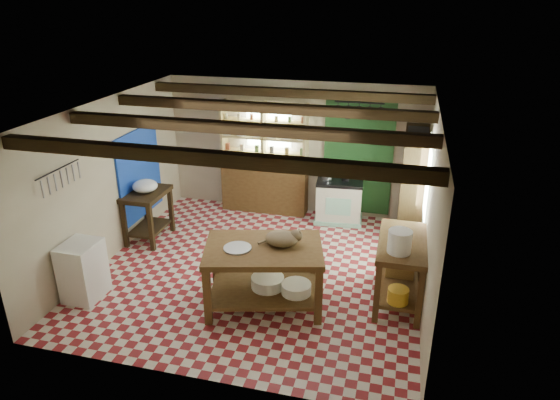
% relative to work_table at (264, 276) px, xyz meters
% --- Properties ---
extents(floor, '(5.00, 5.00, 0.02)m').
position_rel_work_table_xyz_m(floor, '(-0.34, 0.87, -0.46)').
color(floor, maroon).
rests_on(floor, ground).
extents(ceiling, '(5.00, 5.00, 0.02)m').
position_rel_work_table_xyz_m(ceiling, '(-0.34, 0.87, 2.15)').
color(ceiling, '#46464B').
rests_on(ceiling, wall_back).
extents(wall_back, '(5.00, 0.04, 2.60)m').
position_rel_work_table_xyz_m(wall_back, '(-0.34, 3.37, 0.85)').
color(wall_back, '#C2B79C').
rests_on(wall_back, floor).
extents(wall_front, '(5.00, 0.04, 2.60)m').
position_rel_work_table_xyz_m(wall_front, '(-0.34, -1.63, 0.85)').
color(wall_front, '#C2B79C').
rests_on(wall_front, floor).
extents(wall_left, '(0.04, 5.00, 2.60)m').
position_rel_work_table_xyz_m(wall_left, '(-2.84, 0.87, 0.85)').
color(wall_left, '#C2B79C').
rests_on(wall_left, floor).
extents(wall_right, '(0.04, 5.00, 2.60)m').
position_rel_work_table_xyz_m(wall_right, '(2.16, 0.87, 0.85)').
color(wall_right, '#C2B79C').
rests_on(wall_right, floor).
extents(ceiling_beams, '(5.00, 3.80, 0.15)m').
position_rel_work_table_xyz_m(ceiling_beams, '(-0.34, 0.87, 2.03)').
color(ceiling_beams, '#322311').
rests_on(ceiling_beams, ceiling).
extents(blue_wall_patch, '(0.04, 1.40, 1.60)m').
position_rel_work_table_xyz_m(blue_wall_patch, '(-2.81, 1.77, 0.65)').
color(blue_wall_patch, '#1841BA').
rests_on(blue_wall_patch, wall_left).
extents(green_wall_patch, '(1.30, 0.04, 2.30)m').
position_rel_work_table_xyz_m(green_wall_patch, '(0.91, 3.34, 0.80)').
color(green_wall_patch, '#1C471E').
rests_on(green_wall_patch, wall_back).
extents(window_back, '(0.90, 0.02, 0.80)m').
position_rel_work_table_xyz_m(window_back, '(-0.84, 3.35, 1.25)').
color(window_back, beige).
rests_on(window_back, wall_back).
extents(window_right, '(0.02, 1.30, 1.20)m').
position_rel_work_table_xyz_m(window_right, '(2.14, 1.87, 0.95)').
color(window_right, beige).
rests_on(window_right, wall_right).
extents(utensil_rail, '(0.06, 0.90, 0.28)m').
position_rel_work_table_xyz_m(utensil_rail, '(-2.78, -0.33, 1.33)').
color(utensil_rail, black).
rests_on(utensil_rail, wall_left).
extents(pot_rack, '(0.86, 0.12, 0.36)m').
position_rel_work_table_xyz_m(pot_rack, '(0.91, 2.92, 1.73)').
color(pot_rack, black).
rests_on(pot_rack, ceiling).
extents(shelving_unit, '(1.70, 0.34, 2.20)m').
position_rel_work_table_xyz_m(shelving_unit, '(-0.89, 3.18, 0.65)').
color(shelving_unit, tan).
rests_on(shelving_unit, floor).
extents(tall_rack, '(0.40, 0.86, 2.00)m').
position_rel_work_table_xyz_m(tall_rack, '(1.94, 2.67, 0.55)').
color(tall_rack, '#322311').
rests_on(tall_rack, floor).
extents(work_table, '(1.81, 1.43, 0.91)m').
position_rel_work_table_xyz_m(work_table, '(0.00, 0.00, 0.00)').
color(work_table, brown).
rests_on(work_table, floor).
extents(stove, '(0.90, 0.65, 0.84)m').
position_rel_work_table_xyz_m(stove, '(0.63, 3.02, -0.03)').
color(stove, beige).
rests_on(stove, floor).
extents(prep_table, '(0.62, 0.90, 0.91)m').
position_rel_work_table_xyz_m(prep_table, '(-2.54, 1.44, 0.00)').
color(prep_table, '#322311').
rests_on(prep_table, floor).
extents(white_cabinet, '(0.49, 0.58, 0.86)m').
position_rel_work_table_xyz_m(white_cabinet, '(-2.56, -0.47, -0.02)').
color(white_cabinet, white).
rests_on(white_cabinet, floor).
extents(right_counter, '(0.67, 1.33, 0.95)m').
position_rel_work_table_xyz_m(right_counter, '(1.84, 0.57, 0.02)').
color(right_counter, brown).
rests_on(right_counter, floor).
extents(cat, '(0.56, 0.50, 0.21)m').
position_rel_work_table_xyz_m(cat, '(0.23, 0.11, 0.56)').
color(cat, olive).
rests_on(cat, work_table).
extents(steel_tray, '(0.46, 0.46, 0.02)m').
position_rel_work_table_xyz_m(steel_tray, '(-0.33, -0.14, 0.46)').
color(steel_tray, '#9B9CA2').
rests_on(steel_tray, work_table).
extents(basin_large, '(0.57, 0.57, 0.16)m').
position_rel_work_table_xyz_m(basin_large, '(0.04, 0.06, -0.13)').
color(basin_large, white).
rests_on(basin_large, work_table).
extents(basin_small, '(0.51, 0.51, 0.15)m').
position_rel_work_table_xyz_m(basin_small, '(0.46, 0.02, -0.14)').
color(basin_small, white).
rests_on(basin_small, work_table).
extents(kettle_left, '(0.21, 0.21, 0.22)m').
position_rel_work_table_xyz_m(kettle_left, '(0.38, 3.00, 0.50)').
color(kettle_left, '#9B9CA2').
rests_on(kettle_left, stove).
extents(kettle_right, '(0.16, 0.16, 0.18)m').
position_rel_work_table_xyz_m(kettle_right, '(0.73, 3.02, 0.48)').
color(kettle_right, black).
rests_on(kettle_right, stove).
extents(enamel_bowl, '(0.43, 0.43, 0.22)m').
position_rel_work_table_xyz_m(enamel_bowl, '(-2.54, 1.44, 0.56)').
color(enamel_bowl, white).
rests_on(enamel_bowl, prep_table).
extents(white_bucket, '(0.31, 0.31, 0.31)m').
position_rel_work_table_xyz_m(white_bucket, '(1.79, 0.22, 0.66)').
color(white_bucket, white).
rests_on(white_bucket, right_counter).
extents(wicker_basket, '(0.40, 0.32, 0.28)m').
position_rel_work_table_xyz_m(wicker_basket, '(1.84, 0.87, -0.06)').
color(wicker_basket, olive).
rests_on(wicker_basket, right_counter).
extents(yellow_tub, '(0.28, 0.28, 0.21)m').
position_rel_work_table_xyz_m(yellow_tub, '(1.84, 0.12, -0.10)').
color(yellow_tub, gold).
rests_on(yellow_tub, right_counter).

